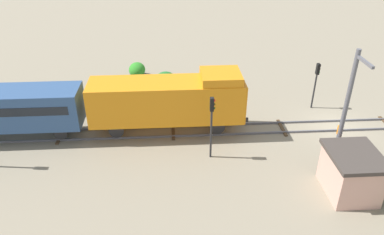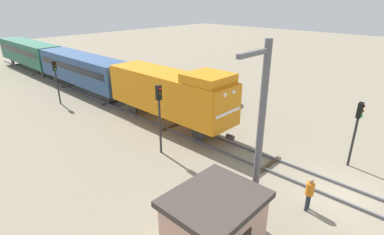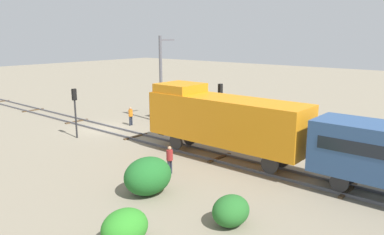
# 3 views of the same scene
# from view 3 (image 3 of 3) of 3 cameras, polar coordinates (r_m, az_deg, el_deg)

# --- Properties ---
(ground_plane) EXTENTS (150.93, 150.93, 0.00)m
(ground_plane) POSITION_cam_3_polar(r_m,az_deg,el_deg) (33.87, -13.29, -1.68)
(ground_plane) COLOR gray
(railway_track) EXTENTS (2.40, 100.62, 0.16)m
(railway_track) POSITION_cam_3_polar(r_m,az_deg,el_deg) (33.85, -13.30, -1.55)
(railway_track) COLOR #595960
(railway_track) RESTS_ON ground
(locomotive) EXTENTS (2.90, 11.60, 4.60)m
(locomotive) POSITION_cam_3_polar(r_m,az_deg,el_deg) (24.39, 4.67, -0.14)
(locomotive) COLOR orange
(locomotive) RESTS_ON railway_track
(traffic_signal_near) EXTENTS (0.32, 0.34, 3.96)m
(traffic_signal_near) POSITION_cam_3_polar(r_m,az_deg,el_deg) (30.92, -17.44, 1.99)
(traffic_signal_near) COLOR #262628
(traffic_signal_near) RESTS_ON ground
(traffic_signal_mid) EXTENTS (0.32, 0.34, 4.48)m
(traffic_signal_mid) POSITION_cam_3_polar(r_m,az_deg,el_deg) (28.56, 4.29, 2.40)
(traffic_signal_mid) COLOR #262628
(traffic_signal_mid) RESTS_ON ground
(worker_near_track) EXTENTS (0.38, 0.38, 1.70)m
(worker_near_track) POSITION_cam_3_polar(r_m,az_deg,el_deg) (34.44, -9.33, 0.43)
(worker_near_track) COLOR #262B38
(worker_near_track) RESTS_ON ground
(worker_by_signal) EXTENTS (0.38, 0.38, 1.70)m
(worker_by_signal) POSITION_cam_3_polar(r_m,az_deg,el_deg) (22.21, -3.43, -6.14)
(worker_by_signal) COLOR #262B38
(worker_by_signal) RESTS_ON ground
(catenary_mast) EXTENTS (1.94, 0.28, 8.03)m
(catenary_mast) POSITION_cam_3_polar(r_m,az_deg,el_deg) (34.73, -4.70, 6.11)
(catenary_mast) COLOR #595960
(catenary_mast) RESTS_ON ground
(relay_hut) EXTENTS (3.50, 2.90, 2.74)m
(relay_hut) POSITION_cam_3_polar(r_m,az_deg,el_deg) (36.80, -1.79, 1.99)
(relay_hut) COLOR #D19E8C
(relay_hut) RESTS_ON ground
(bush_near) EXTENTS (1.98, 1.62, 1.44)m
(bush_near) POSITION_cam_3_polar(r_m,az_deg,el_deg) (15.46, -10.21, -16.16)
(bush_near) COLOR #2E8526
(bush_near) RESTS_ON ground
(bush_mid) EXTENTS (2.51, 2.05, 1.82)m
(bush_mid) POSITION_cam_3_polar(r_m,az_deg,el_deg) (39.97, -3.25, 2.11)
(bush_mid) COLOR #1F5D26
(bush_mid) RESTS_ON ground
(bush_far) EXTENTS (1.84, 1.50, 1.34)m
(bush_far) POSITION_cam_3_polar(r_m,az_deg,el_deg) (16.70, 5.93, -13.94)
(bush_far) COLOR #246426
(bush_far) RESTS_ON ground
(bush_back) EXTENTS (2.67, 2.18, 1.94)m
(bush_back) POSITION_cam_3_polar(r_m,az_deg,el_deg) (19.65, -6.73, -8.82)
(bush_back) COLOR #1F6326
(bush_back) RESTS_ON ground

